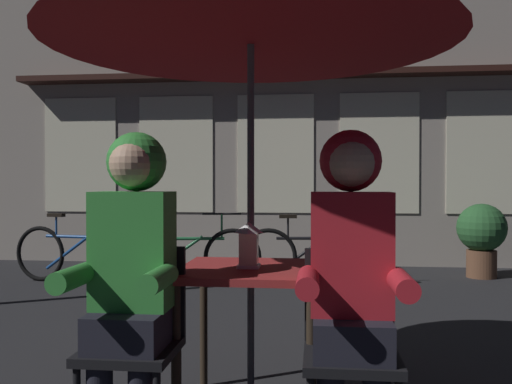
% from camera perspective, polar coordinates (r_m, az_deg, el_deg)
% --- Properties ---
extents(cafe_table, '(0.72, 0.72, 0.74)m').
position_cam_1_polar(cafe_table, '(2.82, -0.55, -9.90)').
color(cafe_table, maroon).
rests_on(cafe_table, ground_plane).
extents(patio_umbrella, '(2.10, 2.10, 2.31)m').
position_cam_1_polar(patio_umbrella, '(2.91, -0.55, 18.73)').
color(patio_umbrella, '#4C4C51').
rests_on(patio_umbrella, ground_plane).
extents(lantern, '(0.11, 0.11, 0.23)m').
position_cam_1_polar(lantern, '(2.77, -0.76, -5.43)').
color(lantern, white).
rests_on(lantern, cafe_table).
extents(chair_left, '(0.40, 0.40, 0.87)m').
position_cam_1_polar(chair_left, '(2.61, -12.45, -14.17)').
color(chair_left, black).
rests_on(chair_left, ground_plane).
extents(chair_right, '(0.40, 0.40, 0.87)m').
position_cam_1_polar(chair_right, '(2.48, 9.83, -14.95)').
color(chair_right, black).
rests_on(chair_right, ground_plane).
extents(person_left_hooded, '(0.45, 0.56, 1.40)m').
position_cam_1_polar(person_left_hooded, '(2.48, -12.90, -6.52)').
color(person_left_hooded, black).
rests_on(person_left_hooded, ground_plane).
extents(person_right_hooded, '(0.45, 0.56, 1.40)m').
position_cam_1_polar(person_right_hooded, '(2.35, 9.94, -6.93)').
color(person_right_hooded, black).
rests_on(person_right_hooded, ground_plane).
extents(shopfront_building, '(10.00, 0.93, 6.20)m').
position_cam_1_polar(shopfront_building, '(8.37, 7.38, 14.13)').
color(shopfront_building, '#9E9389').
rests_on(shopfront_building, ground_plane).
extents(bicycle_nearest, '(1.67, 0.32, 0.84)m').
position_cam_1_polar(bicycle_nearest, '(6.77, -18.17, -6.13)').
color(bicycle_nearest, black).
rests_on(bicycle_nearest, ground_plane).
extents(bicycle_second, '(1.67, 0.31, 0.84)m').
position_cam_1_polar(bicycle_second, '(6.27, -7.20, -6.65)').
color(bicycle_second, black).
rests_on(bicycle_second, ground_plane).
extents(bicycle_third, '(1.68, 0.22, 0.84)m').
position_cam_1_polar(bicycle_third, '(6.29, 5.94, -6.62)').
color(bicycle_third, black).
rests_on(bicycle_third, ground_plane).
extents(potted_plant, '(0.60, 0.60, 0.92)m').
position_cam_1_polar(potted_plant, '(7.35, 22.50, -4.06)').
color(potted_plant, brown).
rests_on(potted_plant, ground_plane).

